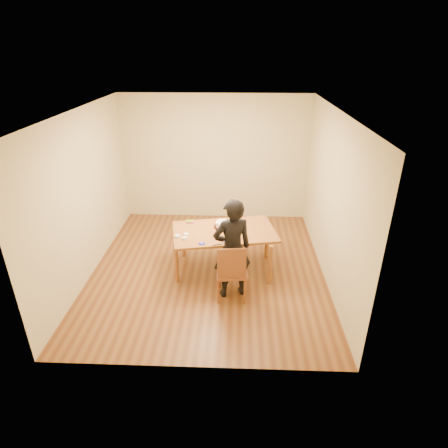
{
  "coord_description": "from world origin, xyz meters",
  "views": [
    {
      "loc": [
        0.5,
        -5.61,
        3.59
      ],
      "look_at": [
        0.28,
        -0.05,
        0.9
      ],
      "focal_mm": 30.0,
      "sensor_mm": 36.0,
      "label": 1
    }
  ],
  "objects_px": {
    "dining_table": "(224,232)",
    "dining_chair": "(232,271)",
    "cake_plate": "(223,227)",
    "person": "(232,249)",
    "cake": "(223,224)"
  },
  "relations": [
    {
      "from": "dining_chair",
      "to": "cake_plate",
      "type": "distance_m",
      "value": 0.97
    },
    {
      "from": "dining_table",
      "to": "cake",
      "type": "xyz_separation_m",
      "value": [
        -0.03,
        0.13,
        0.08
      ]
    },
    {
      "from": "cake",
      "to": "dining_table",
      "type": "bearing_deg",
      "value": -76.1
    },
    {
      "from": "dining_table",
      "to": "dining_chair",
      "type": "distance_m",
      "value": 0.84
    },
    {
      "from": "dining_table",
      "to": "dining_chair",
      "type": "height_order",
      "value": "dining_table"
    },
    {
      "from": "dining_table",
      "to": "cake_plate",
      "type": "distance_m",
      "value": 0.13
    },
    {
      "from": "dining_chair",
      "to": "dining_table",
      "type": "bearing_deg",
      "value": 94.63
    },
    {
      "from": "dining_table",
      "to": "cake",
      "type": "bearing_deg",
      "value": 92.83
    },
    {
      "from": "dining_table",
      "to": "cake_plate",
      "type": "relative_size",
      "value": 5.71
    },
    {
      "from": "dining_table",
      "to": "dining_chair",
      "type": "bearing_deg",
      "value": -90.11
    },
    {
      "from": "cake_plate",
      "to": "person",
      "type": "height_order",
      "value": "person"
    },
    {
      "from": "cake",
      "to": "person",
      "type": "distance_m",
      "value": 0.87
    },
    {
      "from": "dining_chair",
      "to": "cake",
      "type": "relative_size",
      "value": 1.95
    },
    {
      "from": "dining_chair",
      "to": "cake",
      "type": "height_order",
      "value": "cake"
    },
    {
      "from": "dining_table",
      "to": "person",
      "type": "bearing_deg",
      "value": -89.45
    }
  ]
}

